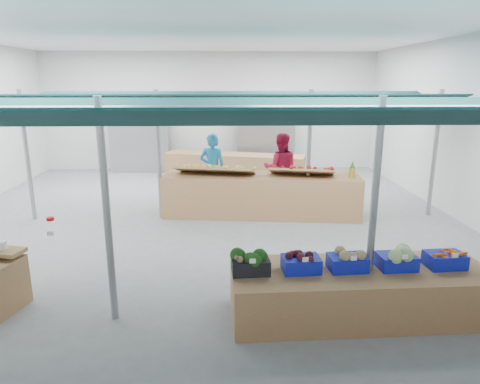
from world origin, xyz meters
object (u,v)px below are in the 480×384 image
at_px(vendor_left, 213,169).
at_px(vendor_right, 281,168).
at_px(veg_counter, 359,292).
at_px(fruit_counter, 261,195).

bearing_deg(vendor_left, vendor_right, -173.93).
bearing_deg(veg_counter, vendor_left, 108.83).
xyz_separation_m(fruit_counter, vendor_right, (0.60, 1.10, 0.43)).
xyz_separation_m(veg_counter, vendor_right, (-0.37, 5.76, 0.59)).
relative_size(fruit_counter, vendor_left, 2.50).
bearing_deg(fruit_counter, veg_counter, -72.13).
height_order(veg_counter, vendor_left, vendor_left).
height_order(veg_counter, fruit_counter, fruit_counter).
distance_m(veg_counter, fruit_counter, 4.76).
bearing_deg(vendor_right, vendor_left, 6.07).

